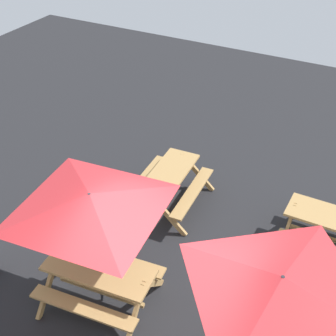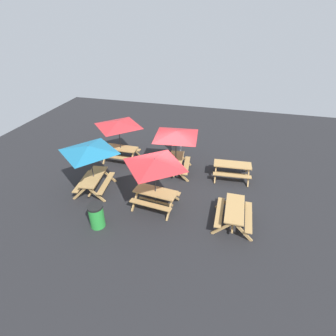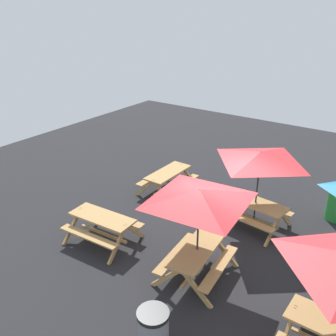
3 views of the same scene
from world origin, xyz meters
name	(u,v)px [view 2 (image 2 of 3)]	position (x,y,z in m)	size (l,w,h in m)	color
ground_plane	(165,184)	(0.00, 0.00, 0.00)	(24.00, 24.00, 0.00)	#232326
picnic_table_0	(89,152)	(2.99, 1.25, 1.99)	(2.22, 2.22, 2.34)	tan
picnic_table_1	(234,212)	(-3.29, 1.91, 0.56)	(1.54, 1.81, 0.81)	tan
picnic_table_2	(232,167)	(-3.06, -1.44, 0.56)	(1.88, 1.62, 0.81)	tan
picnic_table_3	(155,166)	(-0.05, 1.63, 1.99)	(2.22, 2.22, 2.34)	tan
picnic_table_4	(118,127)	(2.95, -1.71, 1.99)	(2.04, 2.04, 2.34)	tan
picnic_table_5	(176,137)	(-0.25, -1.22, 1.99)	(2.81, 2.81, 2.34)	tan
trash_bin_green	(97,216)	(1.78, 3.36, 0.49)	(0.59, 0.59, 0.98)	green
trash_bin_gray	(177,144)	(0.22, -3.50, 0.49)	(0.59, 0.59, 0.98)	gray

